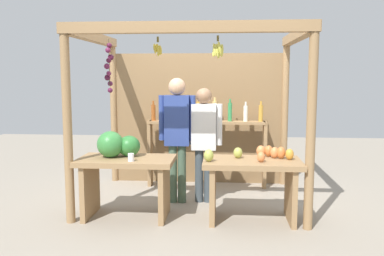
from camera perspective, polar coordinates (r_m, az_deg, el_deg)
ground_plane at (r=5.63m, az=0.16°, el=-9.98°), size 12.00×12.00×0.00m
market_stall at (r=5.80m, az=0.43°, el=3.84°), size 2.78×2.03×2.24m
fruit_counter_left at (r=4.92m, az=-9.54°, el=-5.06°), size 1.12×0.64×1.02m
fruit_counter_right at (r=4.80m, az=8.41°, el=-6.53°), size 1.12×0.64×0.85m
bottle_shelf_unit at (r=6.15m, az=2.00°, el=-0.81°), size 1.78×0.22×1.36m
vendor_man at (r=5.34m, az=-2.08°, el=-0.07°), size 0.48×0.22×1.64m
vendor_woman at (r=5.37m, az=1.65°, el=-0.98°), size 0.48×0.20×1.51m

